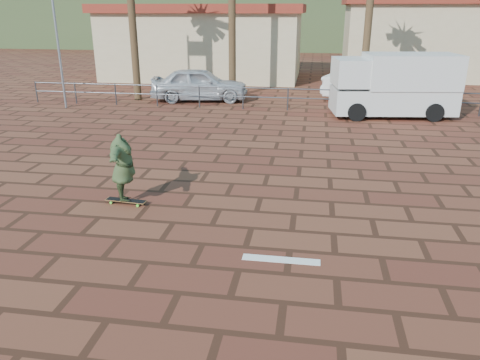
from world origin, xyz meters
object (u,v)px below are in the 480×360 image
campervan (394,84)px  car_white (376,85)px  car_silver (200,84)px  skateboarder (123,168)px  longboard (126,201)px

campervan → car_white: 3.08m
car_silver → car_white: size_ratio=0.94×
skateboarder → car_white: size_ratio=0.39×
campervan → car_white: bearing=88.8°
car_silver → campervan: bearing=-112.5°
longboard → skateboarder: size_ratio=0.51×
skateboarder → car_silver: size_ratio=0.42×
longboard → car_silver: 12.97m
campervan → longboard: bearing=-132.5°
skateboarder → car_white: (7.07, 13.71, -0.06)m
skateboarder → car_white: skateboarder is taller
campervan → car_silver: campervan is taller
car_silver → skateboarder: bearing=177.5°
longboard → car_white: (7.07, 13.71, 0.74)m
longboard → campervan: size_ratio=0.19×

